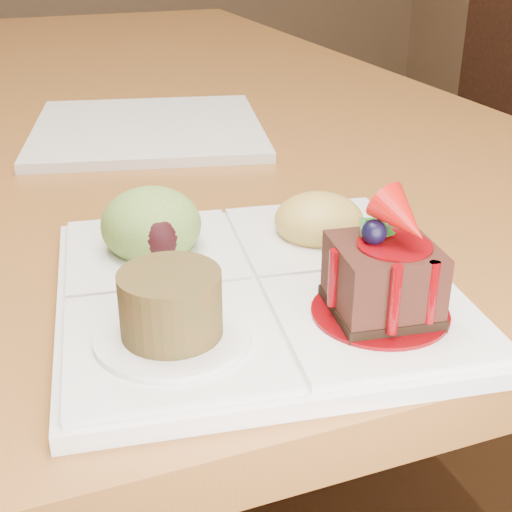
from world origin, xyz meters
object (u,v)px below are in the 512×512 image
object	(u,v)px
dining_table	(103,126)
sampler_plate	(252,270)
second_plate	(148,129)
chair_right	(476,144)

from	to	relation	value
dining_table	sampler_plate	world-z (taller)	sampler_plate
dining_table	second_plate	bearing A→B (deg)	-87.96
second_plate	sampler_plate	bearing A→B (deg)	-93.40
dining_table	chair_right	world-z (taller)	chair_right
dining_table	sampler_plate	size ratio (longest dim) A/B	5.70
dining_table	sampler_plate	xyz separation A→B (m)	(-0.02, -0.75, 0.09)
dining_table	second_plate	size ratio (longest dim) A/B	6.38
dining_table	chair_right	bearing A→B (deg)	13.59
dining_table	sampler_plate	bearing A→B (deg)	-91.21
dining_table	second_plate	world-z (taller)	second_plate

